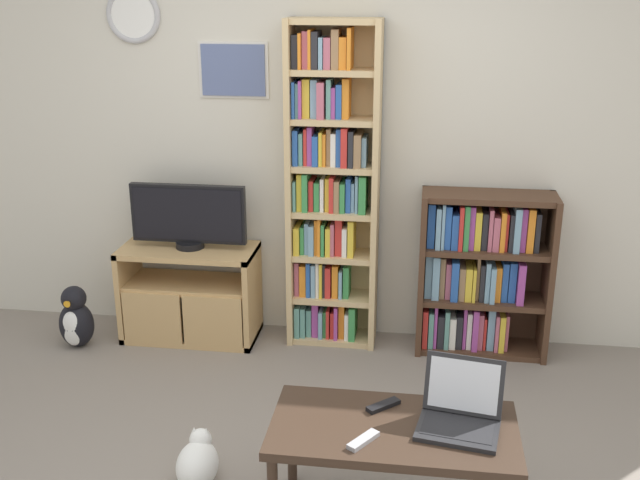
{
  "coord_description": "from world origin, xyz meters",
  "views": [
    {
      "loc": [
        0.56,
        -2.78,
        2.21
      ],
      "look_at": [
        0.03,
        0.98,
        0.91
      ],
      "focal_mm": 42.0,
      "sensor_mm": 36.0,
      "label": 1
    }
  ],
  "objects_px": {
    "bookshelf_short": "(478,273)",
    "cat": "(198,463)",
    "tv_stand": "(190,293)",
    "television": "(188,216)",
    "remote_far_from_laptop": "(383,405)",
    "remote_near_laptop": "(363,440)",
    "coffee_table": "(393,437)",
    "bookshelf_tall": "(330,191)",
    "penguin_figurine": "(76,320)",
    "laptop": "(460,411)"
  },
  "relations": [
    {
      "from": "bookshelf_short",
      "to": "cat",
      "type": "bearing_deg",
      "value": -130.3
    },
    {
      "from": "cat",
      "to": "tv_stand",
      "type": "bearing_deg",
      "value": 107.36
    },
    {
      "from": "tv_stand",
      "to": "cat",
      "type": "distance_m",
      "value": 1.58
    },
    {
      "from": "television",
      "to": "remote_far_from_laptop",
      "type": "distance_m",
      "value": 2.04
    },
    {
      "from": "bookshelf_short",
      "to": "cat",
      "type": "distance_m",
      "value": 2.11
    },
    {
      "from": "bookshelf_short",
      "to": "remote_near_laptop",
      "type": "relative_size",
      "value": 6.56
    },
    {
      "from": "tv_stand",
      "to": "coffee_table",
      "type": "xyz_separation_m",
      "value": [
        1.39,
        -1.62,
        0.12
      ]
    },
    {
      "from": "coffee_table",
      "to": "remote_far_from_laptop",
      "type": "bearing_deg",
      "value": 110.85
    },
    {
      "from": "tv_stand",
      "to": "bookshelf_tall",
      "type": "relative_size",
      "value": 0.43
    },
    {
      "from": "penguin_figurine",
      "to": "coffee_table",
      "type": "bearing_deg",
      "value": -33.69
    },
    {
      "from": "tv_stand",
      "to": "remote_near_laptop",
      "type": "xyz_separation_m",
      "value": [
        1.28,
        -1.76,
        0.18
      ]
    },
    {
      "from": "tv_stand",
      "to": "laptop",
      "type": "bearing_deg",
      "value": -43.48
    },
    {
      "from": "remote_far_from_laptop",
      "to": "cat",
      "type": "height_order",
      "value": "remote_far_from_laptop"
    },
    {
      "from": "television",
      "to": "coffee_table",
      "type": "bearing_deg",
      "value": -50.07
    },
    {
      "from": "remote_near_laptop",
      "to": "penguin_figurine",
      "type": "bearing_deg",
      "value": 176.5
    },
    {
      "from": "penguin_figurine",
      "to": "television",
      "type": "bearing_deg",
      "value": 20.43
    },
    {
      "from": "laptop",
      "to": "remote_far_from_laptop",
      "type": "relative_size",
      "value": 2.51
    },
    {
      "from": "remote_far_from_laptop",
      "to": "penguin_figurine",
      "type": "bearing_deg",
      "value": 15.8
    },
    {
      "from": "cat",
      "to": "penguin_figurine",
      "type": "xyz_separation_m",
      "value": [
        -1.18,
        1.25,
        0.07
      ]
    },
    {
      "from": "bookshelf_short",
      "to": "remote_far_from_laptop",
      "type": "bearing_deg",
      "value": -107.27
    },
    {
      "from": "remote_near_laptop",
      "to": "remote_far_from_laptop",
      "type": "height_order",
      "value": "same"
    },
    {
      "from": "bookshelf_tall",
      "to": "remote_near_laptop",
      "type": "height_order",
      "value": "bookshelf_tall"
    },
    {
      "from": "bookshelf_tall",
      "to": "penguin_figurine",
      "type": "relative_size",
      "value": 4.94
    },
    {
      "from": "cat",
      "to": "penguin_figurine",
      "type": "relative_size",
      "value": 1.2
    },
    {
      "from": "laptop",
      "to": "cat",
      "type": "height_order",
      "value": "laptop"
    },
    {
      "from": "cat",
      "to": "penguin_figurine",
      "type": "distance_m",
      "value": 1.72
    },
    {
      "from": "remote_far_from_laptop",
      "to": "cat",
      "type": "relative_size",
      "value": 0.3
    },
    {
      "from": "laptop",
      "to": "cat",
      "type": "relative_size",
      "value": 0.75
    },
    {
      "from": "television",
      "to": "remote_near_laptop",
      "type": "xyz_separation_m",
      "value": [
        1.26,
        -1.78,
        -0.34
      ]
    },
    {
      "from": "television",
      "to": "bookshelf_short",
      "type": "height_order",
      "value": "television"
    },
    {
      "from": "tv_stand",
      "to": "laptop",
      "type": "distance_m",
      "value": 2.3
    },
    {
      "from": "television",
      "to": "cat",
      "type": "relative_size",
      "value": 1.49
    },
    {
      "from": "tv_stand",
      "to": "bookshelf_short",
      "type": "height_order",
      "value": "bookshelf_short"
    },
    {
      "from": "remote_near_laptop",
      "to": "remote_far_from_laptop",
      "type": "bearing_deg",
      "value": 111.17
    },
    {
      "from": "laptop",
      "to": "penguin_figurine",
      "type": "height_order",
      "value": "laptop"
    },
    {
      "from": "bookshelf_tall",
      "to": "cat",
      "type": "relative_size",
      "value": 4.12
    },
    {
      "from": "bookshelf_tall",
      "to": "coffee_table",
      "type": "bearing_deg",
      "value": -74.23
    },
    {
      "from": "bookshelf_tall",
      "to": "laptop",
      "type": "distance_m",
      "value": 1.9
    },
    {
      "from": "remote_near_laptop",
      "to": "remote_far_from_laptop",
      "type": "distance_m",
      "value": 0.28
    },
    {
      "from": "coffee_table",
      "to": "remote_near_laptop",
      "type": "xyz_separation_m",
      "value": [
        -0.12,
        -0.14,
        0.06
      ]
    },
    {
      "from": "bookshelf_tall",
      "to": "remote_near_laptop",
      "type": "xyz_separation_m",
      "value": [
        0.37,
        -1.87,
        -0.51
      ]
    },
    {
      "from": "penguin_figurine",
      "to": "laptop",
      "type": "bearing_deg",
      "value": -29.69
    },
    {
      "from": "remote_far_from_laptop",
      "to": "tv_stand",
      "type": "bearing_deg",
      "value": -0.51
    },
    {
      "from": "television",
      "to": "cat",
      "type": "bearing_deg",
      "value": -72.41
    },
    {
      "from": "tv_stand",
      "to": "remote_near_laptop",
      "type": "bearing_deg",
      "value": -54.03
    },
    {
      "from": "bookshelf_tall",
      "to": "bookshelf_short",
      "type": "bearing_deg",
      "value": -1.11
    },
    {
      "from": "coffee_table",
      "to": "bookshelf_short",
      "type": "bearing_deg",
      "value": 75.64
    },
    {
      "from": "tv_stand",
      "to": "coffee_table",
      "type": "relative_size",
      "value": 0.84
    },
    {
      "from": "tv_stand",
      "to": "remote_far_from_laptop",
      "type": "distance_m",
      "value": 2.01
    },
    {
      "from": "bookshelf_short",
      "to": "bookshelf_tall",
      "type": "bearing_deg",
      "value": 178.89
    }
  ]
}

